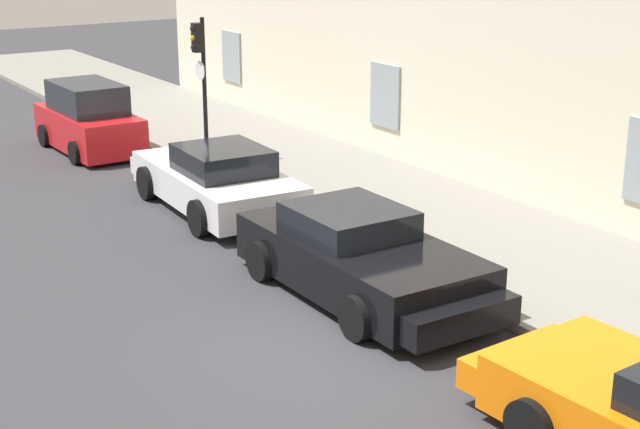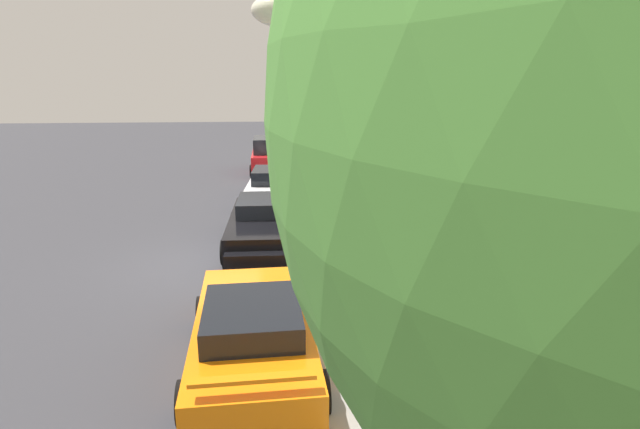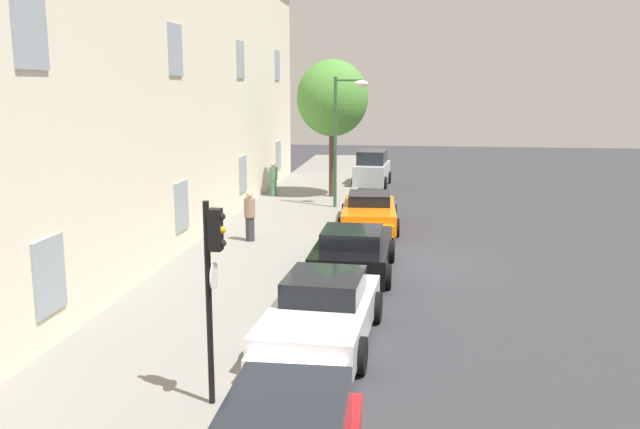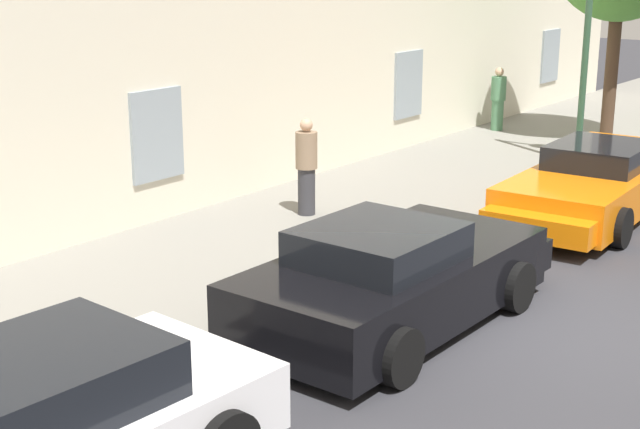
{
  "view_description": "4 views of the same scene",
  "coord_description": "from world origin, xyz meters",
  "px_view_note": "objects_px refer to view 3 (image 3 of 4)",
  "views": [
    {
      "loc": [
        10.24,
        -6.78,
        5.77
      ],
      "look_at": [
        -1.77,
        1.09,
        1.21
      ],
      "focal_mm": 53.64,
      "sensor_mm": 36.0,
      "label": 1
    },
    {
      "loc": [
        12.91,
        1.89,
        4.83
      ],
      "look_at": [
        -1.26,
        2.97,
        0.88
      ],
      "focal_mm": 28.84,
      "sensor_mm": 36.0,
      "label": 2
    },
    {
      "loc": [
        -19.37,
        -0.06,
        5.23
      ],
      "look_at": [
        -0.48,
        2.47,
        1.54
      ],
      "focal_mm": 37.44,
      "sensor_mm": 36.0,
      "label": 3
    },
    {
      "loc": [
        -10.22,
        -4.42,
        4.47
      ],
      "look_at": [
        -0.9,
        2.75,
        1.15
      ],
      "focal_mm": 51.99,
      "sensor_mm": 36.0,
      "label": 4
    }
  ],
  "objects_px": {
    "street_lamp": "(346,118)",
    "tree_near_kerb": "(332,98)",
    "sportscar_yellow_flank": "(354,251)",
    "sportscar_red_lead": "(320,316)",
    "traffic_light": "(213,268)",
    "pedestrian_strolling": "(273,179)",
    "hatchback_parked": "(372,170)",
    "pedestrian_admiring": "(250,216)",
    "sportscar_white_middle": "(369,214)"
  },
  "relations": [
    {
      "from": "sportscar_white_middle",
      "to": "sportscar_yellow_flank",
      "type": "bearing_deg",
      "value": 179.21
    },
    {
      "from": "hatchback_parked",
      "to": "traffic_light",
      "type": "distance_m",
      "value": 25.42
    },
    {
      "from": "sportscar_red_lead",
      "to": "hatchback_parked",
      "type": "relative_size",
      "value": 1.35
    },
    {
      "from": "sportscar_white_middle",
      "to": "pedestrian_admiring",
      "type": "bearing_deg",
      "value": 129.21
    },
    {
      "from": "sportscar_yellow_flank",
      "to": "tree_near_kerb",
      "type": "distance_m",
      "value": 13.03
    },
    {
      "from": "street_lamp",
      "to": "pedestrian_admiring",
      "type": "height_order",
      "value": "street_lamp"
    },
    {
      "from": "sportscar_white_middle",
      "to": "traffic_light",
      "type": "distance_m",
      "value": 14.68
    },
    {
      "from": "sportscar_yellow_flank",
      "to": "hatchback_parked",
      "type": "bearing_deg",
      "value": 1.45
    },
    {
      "from": "traffic_light",
      "to": "pedestrian_strolling",
      "type": "bearing_deg",
      "value": 9.0
    },
    {
      "from": "sportscar_white_middle",
      "to": "street_lamp",
      "type": "height_order",
      "value": "street_lamp"
    },
    {
      "from": "tree_near_kerb",
      "to": "pedestrian_strolling",
      "type": "relative_size",
      "value": 3.96
    },
    {
      "from": "hatchback_parked",
      "to": "traffic_light",
      "type": "xyz_separation_m",
      "value": [
        -25.35,
        1.09,
        1.57
      ]
    },
    {
      "from": "traffic_light",
      "to": "pedestrian_admiring",
      "type": "xyz_separation_m",
      "value": [
        11.4,
        2.18,
        -1.44
      ]
    },
    {
      "from": "pedestrian_admiring",
      "to": "sportscar_white_middle",
      "type": "bearing_deg",
      "value": -50.79
    },
    {
      "from": "sportscar_white_middle",
      "to": "traffic_light",
      "type": "height_order",
      "value": "traffic_light"
    },
    {
      "from": "tree_near_kerb",
      "to": "pedestrian_strolling",
      "type": "distance_m",
      "value": 4.62
    },
    {
      "from": "hatchback_parked",
      "to": "tree_near_kerb",
      "type": "bearing_deg",
      "value": 160.33
    },
    {
      "from": "sportscar_yellow_flank",
      "to": "traffic_light",
      "type": "height_order",
      "value": "traffic_light"
    },
    {
      "from": "sportscar_white_middle",
      "to": "street_lamp",
      "type": "xyz_separation_m",
      "value": [
        3.59,
        1.23,
        3.35
      ]
    },
    {
      "from": "hatchback_parked",
      "to": "street_lamp",
      "type": "distance_m",
      "value": 7.94
    },
    {
      "from": "street_lamp",
      "to": "tree_near_kerb",
      "type": "bearing_deg",
      "value": 17.54
    },
    {
      "from": "hatchback_parked",
      "to": "pedestrian_admiring",
      "type": "bearing_deg",
      "value": 166.81
    },
    {
      "from": "sportscar_red_lead",
      "to": "tree_near_kerb",
      "type": "height_order",
      "value": "tree_near_kerb"
    },
    {
      "from": "tree_near_kerb",
      "to": "street_lamp",
      "type": "xyz_separation_m",
      "value": [
        -2.78,
        -0.88,
        -0.73
      ]
    },
    {
      "from": "tree_near_kerb",
      "to": "street_lamp",
      "type": "height_order",
      "value": "tree_near_kerb"
    },
    {
      "from": "sportscar_red_lead",
      "to": "pedestrian_strolling",
      "type": "bearing_deg",
      "value": 14.57
    },
    {
      "from": "pedestrian_admiring",
      "to": "sportscar_red_lead",
      "type": "bearing_deg",
      "value": -157.41
    },
    {
      "from": "sportscar_red_lead",
      "to": "sportscar_yellow_flank",
      "type": "height_order",
      "value": "sportscar_red_lead"
    },
    {
      "from": "sportscar_yellow_flank",
      "to": "tree_near_kerb",
      "type": "bearing_deg",
      "value": 9.45
    },
    {
      "from": "sportscar_red_lead",
      "to": "traffic_light",
      "type": "distance_m",
      "value": 3.78
    },
    {
      "from": "sportscar_red_lead",
      "to": "sportscar_white_middle",
      "type": "distance_m",
      "value": 11.43
    },
    {
      "from": "sportscar_red_lead",
      "to": "pedestrian_admiring",
      "type": "bearing_deg",
      "value": 22.59
    },
    {
      "from": "sportscar_red_lead",
      "to": "tree_near_kerb",
      "type": "bearing_deg",
      "value": 5.82
    },
    {
      "from": "tree_near_kerb",
      "to": "pedestrian_admiring",
      "type": "relative_size",
      "value": 3.76
    },
    {
      "from": "traffic_light",
      "to": "pedestrian_strolling",
      "type": "distance_m",
      "value": 20.83
    },
    {
      "from": "sportscar_red_lead",
      "to": "tree_near_kerb",
      "type": "relative_size",
      "value": 0.79
    },
    {
      "from": "pedestrian_admiring",
      "to": "pedestrian_strolling",
      "type": "bearing_deg",
      "value": 6.68
    },
    {
      "from": "tree_near_kerb",
      "to": "street_lamp",
      "type": "bearing_deg",
      "value": -162.46
    },
    {
      "from": "sportscar_yellow_flank",
      "to": "pedestrian_admiring",
      "type": "bearing_deg",
      "value": 53.08
    },
    {
      "from": "traffic_light",
      "to": "street_lamp",
      "type": "bearing_deg",
      "value": -1.13
    },
    {
      "from": "street_lamp",
      "to": "hatchback_parked",
      "type": "bearing_deg",
      "value": -5.74
    },
    {
      "from": "street_lamp",
      "to": "pedestrian_strolling",
      "type": "distance_m",
      "value": 5.29
    },
    {
      "from": "pedestrian_strolling",
      "to": "pedestrian_admiring",
      "type": "bearing_deg",
      "value": -173.32
    },
    {
      "from": "tree_near_kerb",
      "to": "pedestrian_strolling",
      "type": "xyz_separation_m",
      "value": [
        -0.32,
        2.73,
        -3.71
      ]
    },
    {
      "from": "sportscar_red_lead",
      "to": "pedestrian_strolling",
      "type": "distance_m",
      "value": 18.06
    },
    {
      "from": "sportscar_yellow_flank",
      "to": "sportscar_white_middle",
      "type": "bearing_deg",
      "value": -0.79
    },
    {
      "from": "hatchback_parked",
      "to": "pedestrian_strolling",
      "type": "xyz_separation_m",
      "value": [
        -4.82,
        4.34,
        0.09
      ]
    },
    {
      "from": "traffic_light",
      "to": "street_lamp",
      "type": "relative_size",
      "value": 0.61
    },
    {
      "from": "sportscar_yellow_flank",
      "to": "tree_near_kerb",
      "type": "relative_size",
      "value": 0.77
    },
    {
      "from": "sportscar_yellow_flank",
      "to": "pedestrian_admiring",
      "type": "distance_m",
      "value": 4.63
    }
  ]
}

